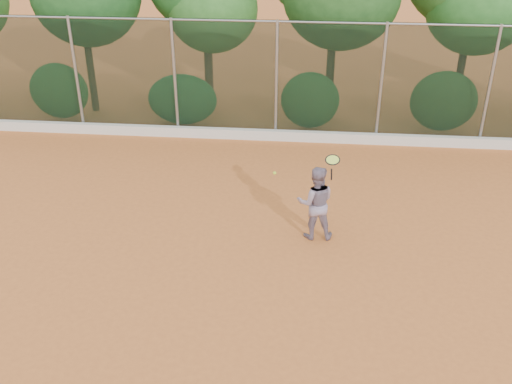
{
  "coord_description": "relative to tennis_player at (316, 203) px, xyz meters",
  "views": [
    {
      "loc": [
        1.0,
        -9.11,
        6.56
      ],
      "look_at": [
        0.0,
        1.0,
        1.25
      ],
      "focal_mm": 40.0,
      "sensor_mm": 36.0,
      "label": 1
    }
  ],
  "objects": [
    {
      "name": "tennis_player",
      "position": [
        0.0,
        0.0,
        0.0
      ],
      "size": [
        0.84,
        0.68,
        1.64
      ],
      "primitive_type": "imported",
      "rotation": [
        0.0,
        0.0,
        3.21
      ],
      "color": "gray",
      "rests_on": "ground"
    },
    {
      "name": "chainlink_fence",
      "position": [
        -1.21,
        5.54,
        1.04
      ],
      "size": [
        24.09,
        0.09,
        3.5
      ],
      "color": "black",
      "rests_on": "ground"
    },
    {
      "name": "tennis_racket",
      "position": [
        0.28,
        -0.2,
        1.05
      ],
      "size": [
        0.34,
        0.33,
        0.57
      ],
      "color": "black",
      "rests_on": "ground"
    },
    {
      "name": "tennis_ball_in_flight",
      "position": [
        -0.84,
        -0.58,
        0.93
      ],
      "size": [
        0.07,
        0.07,
        0.07
      ],
      "color": "#AFD22F",
      "rests_on": "ground"
    },
    {
      "name": "concrete_curb",
      "position": [
        -1.21,
        5.36,
        -0.67
      ],
      "size": [
        24.0,
        0.2,
        0.3
      ],
      "primitive_type": "cube",
      "color": "beige",
      "rests_on": "ground"
    },
    {
      "name": "ground",
      "position": [
        -1.21,
        -1.46,
        -0.82
      ],
      "size": [
        80.0,
        80.0,
        0.0
      ],
      "primitive_type": "plane",
      "color": "#BD652C",
      "rests_on": "ground"
    }
  ]
}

